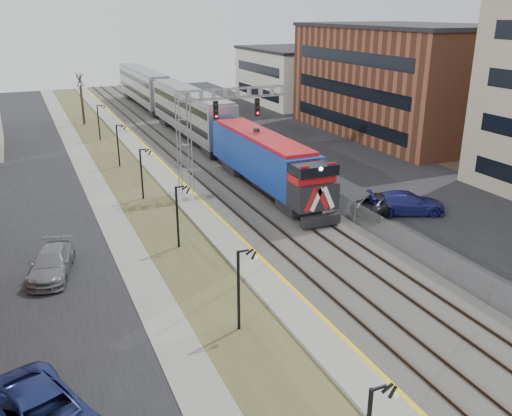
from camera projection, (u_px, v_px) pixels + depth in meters
street_west at (36, 186)px, 45.43m from camera, size 7.00×120.00×0.04m
sidewalk at (91, 179)px, 47.11m from camera, size 2.00×120.00×0.08m
grass_median at (126, 175)px, 48.24m from camera, size 4.00×120.00×0.06m
platform at (159, 170)px, 49.34m from camera, size 2.00×120.00×0.24m
ballast_bed at (211, 165)px, 51.23m from camera, size 8.00×120.00×0.20m
parking_lot at (321, 153)px, 55.77m from camera, size 16.00×120.00×0.04m
platform_edge at (168, 168)px, 49.63m from camera, size 0.24×120.00×0.01m
track_near at (191, 165)px, 50.42m from camera, size 1.58×120.00×0.15m
track_far at (226, 161)px, 51.73m from camera, size 1.58×120.00×0.15m
train at (181, 109)px, 63.63m from camera, size 3.00×63.05×5.33m
signal_gantry at (205, 123)px, 42.26m from camera, size 9.00×1.07×8.15m
lampposts at (176, 216)px, 33.19m from camera, size 0.14×62.14×4.00m
fence at (252, 153)px, 52.56m from camera, size 0.04×120.00×1.60m
buildings_east at (461, 88)px, 55.57m from camera, size 16.00×76.00×15.00m
bare_trees at (16, 146)px, 47.43m from camera, size 12.30×42.30×5.95m
car_lot_c at (382, 204)px, 39.15m from camera, size 5.67×4.10×1.43m
car_lot_d at (406, 203)px, 38.96m from camera, size 5.98×4.13×1.61m
car_lot_e at (286, 148)px, 55.26m from camera, size 3.88×1.58×1.32m
car_lot_f at (269, 137)px, 60.03m from camera, size 4.21×2.76×1.31m
car_street_b at (51, 264)px, 29.88m from camera, size 3.16×5.30×1.44m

